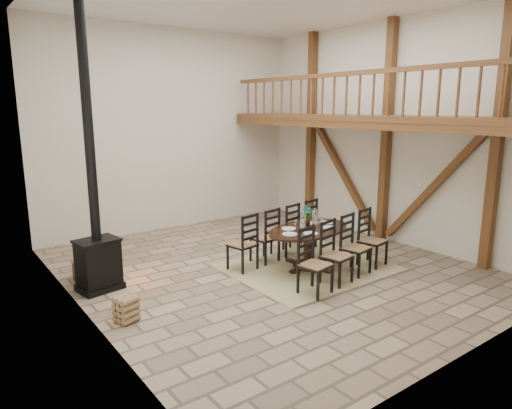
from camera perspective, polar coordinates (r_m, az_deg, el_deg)
ground at (r=9.02m, az=1.65°, el=-7.89°), size 8.00×8.00×0.00m
room_shell at (r=9.26m, az=7.69°, el=11.57°), size 7.02×8.02×5.01m
rug at (r=9.07m, az=6.50°, el=-7.79°), size 3.00×2.50×0.02m
dining_table at (r=8.94m, az=6.56°, el=-5.46°), size 2.74×2.56×1.25m
wood_stove at (r=8.10m, az=-19.40°, el=-2.64°), size 0.77×0.64×5.00m
log_basket at (r=8.99m, az=-20.34°, el=-7.48°), size 0.52×0.52×0.43m
log_stack at (r=7.07m, az=-15.93°, el=-12.44°), size 0.36×0.37×0.40m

